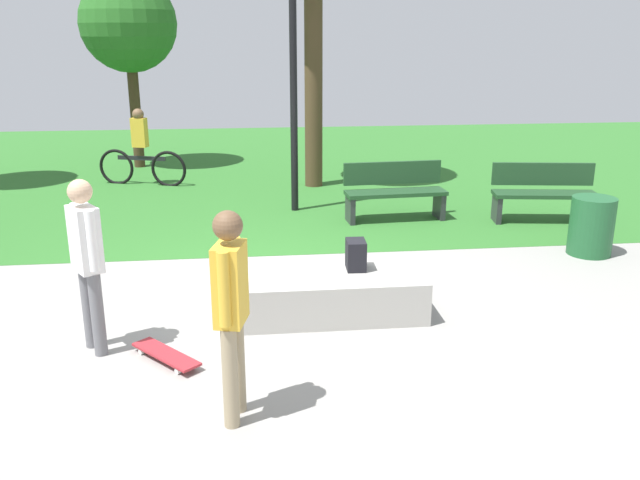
{
  "coord_description": "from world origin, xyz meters",
  "views": [
    {
      "loc": [
        -0.09,
        -7.2,
        2.86
      ],
      "look_at": [
        0.68,
        -0.37,
        0.72
      ],
      "focal_mm": 37.2,
      "sensor_mm": 36.0,
      "label": 1
    }
  ],
  "objects_px": {
    "skateboard_by_ledge": "(166,354)",
    "park_bench_far_left": "(395,190)",
    "backpack_on_ledge": "(356,255)",
    "lamp_post": "(293,47)",
    "trash_bin": "(591,226)",
    "cyclist_on_bicycle": "(141,153)",
    "skater_performing_trick": "(231,302)",
    "concrete_ledge": "(324,295)",
    "park_bench_far_right": "(544,191)",
    "skater_watching": "(87,254)",
    "tree_broad_elm": "(128,25)"
  },
  "relations": [
    {
      "from": "skater_performing_trick",
      "to": "skater_watching",
      "type": "distance_m",
      "value": 1.85
    },
    {
      "from": "park_bench_far_left",
      "to": "trash_bin",
      "type": "bearing_deg",
      "value": -42.09
    },
    {
      "from": "skateboard_by_ledge",
      "to": "tree_broad_elm",
      "type": "height_order",
      "value": "tree_broad_elm"
    },
    {
      "from": "concrete_ledge",
      "to": "skater_performing_trick",
      "type": "relative_size",
      "value": 1.26
    },
    {
      "from": "skater_watching",
      "to": "park_bench_far_left",
      "type": "relative_size",
      "value": 1.01
    },
    {
      "from": "concrete_ledge",
      "to": "lamp_post",
      "type": "relative_size",
      "value": 0.48
    },
    {
      "from": "concrete_ledge",
      "to": "tree_broad_elm",
      "type": "distance_m",
      "value": 9.61
    },
    {
      "from": "concrete_ledge",
      "to": "cyclist_on_bicycle",
      "type": "height_order",
      "value": "cyclist_on_bicycle"
    },
    {
      "from": "concrete_ledge",
      "to": "park_bench_far_left",
      "type": "bearing_deg",
      "value": 66.89
    },
    {
      "from": "backpack_on_ledge",
      "to": "skater_performing_trick",
      "type": "distance_m",
      "value": 2.42
    },
    {
      "from": "backpack_on_ledge",
      "to": "skater_watching",
      "type": "distance_m",
      "value": 2.71
    },
    {
      "from": "concrete_ledge",
      "to": "tree_broad_elm",
      "type": "xyz_separation_m",
      "value": [
        -3.15,
        8.63,
        2.81
      ]
    },
    {
      "from": "skateboard_by_ledge",
      "to": "trash_bin",
      "type": "relative_size",
      "value": 0.93
    },
    {
      "from": "cyclist_on_bicycle",
      "to": "backpack_on_ledge",
      "type": "bearing_deg",
      "value": -64.27
    },
    {
      "from": "park_bench_far_right",
      "to": "park_bench_far_left",
      "type": "relative_size",
      "value": 1.01
    },
    {
      "from": "skater_watching",
      "to": "park_bench_far_left",
      "type": "bearing_deg",
      "value": 48.12
    },
    {
      "from": "backpack_on_ledge",
      "to": "skater_performing_trick",
      "type": "xyz_separation_m",
      "value": [
        -1.27,
        -2.03,
        0.36
      ]
    },
    {
      "from": "concrete_ledge",
      "to": "skater_performing_trick",
      "type": "height_order",
      "value": "skater_performing_trick"
    },
    {
      "from": "skater_performing_trick",
      "to": "lamp_post",
      "type": "bearing_deg",
      "value": 81.48
    },
    {
      "from": "backpack_on_ledge",
      "to": "park_bench_far_right",
      "type": "bearing_deg",
      "value": -46.06
    },
    {
      "from": "skater_watching",
      "to": "cyclist_on_bicycle",
      "type": "height_order",
      "value": "skater_watching"
    },
    {
      "from": "backpack_on_ledge",
      "to": "skater_watching",
      "type": "relative_size",
      "value": 0.19
    },
    {
      "from": "concrete_ledge",
      "to": "skateboard_by_ledge",
      "type": "distance_m",
      "value": 1.78
    },
    {
      "from": "concrete_ledge",
      "to": "cyclist_on_bicycle",
      "type": "relative_size",
      "value": 1.19
    },
    {
      "from": "skater_performing_trick",
      "to": "skater_watching",
      "type": "bearing_deg",
      "value": 135.16
    },
    {
      "from": "lamp_post",
      "to": "park_bench_far_left",
      "type": "bearing_deg",
      "value": -25.71
    },
    {
      "from": "concrete_ledge",
      "to": "lamp_post",
      "type": "bearing_deg",
      "value": 89.67
    },
    {
      "from": "skateboard_by_ledge",
      "to": "tree_broad_elm",
      "type": "bearing_deg",
      "value": 99.53
    },
    {
      "from": "skateboard_by_ledge",
      "to": "concrete_ledge",
      "type": "bearing_deg",
      "value": 28.9
    },
    {
      "from": "concrete_ledge",
      "to": "skater_watching",
      "type": "bearing_deg",
      "value": -165.82
    },
    {
      "from": "skater_performing_trick",
      "to": "park_bench_far_left",
      "type": "bearing_deg",
      "value": 65.88
    },
    {
      "from": "skateboard_by_ledge",
      "to": "park_bench_far_left",
      "type": "distance_m",
      "value": 5.52
    },
    {
      "from": "skateboard_by_ledge",
      "to": "cyclist_on_bicycle",
      "type": "distance_m",
      "value": 7.71
    },
    {
      "from": "skater_performing_trick",
      "to": "skater_watching",
      "type": "height_order",
      "value": "skater_performing_trick"
    },
    {
      "from": "tree_broad_elm",
      "to": "lamp_post",
      "type": "height_order",
      "value": "lamp_post"
    },
    {
      "from": "trash_bin",
      "to": "tree_broad_elm",
      "type": "bearing_deg",
      "value": 134.89
    },
    {
      "from": "skater_performing_trick",
      "to": "park_bench_far_right",
      "type": "height_order",
      "value": "skater_performing_trick"
    },
    {
      "from": "trash_bin",
      "to": "cyclist_on_bicycle",
      "type": "distance_m",
      "value": 8.35
    },
    {
      "from": "skater_performing_trick",
      "to": "cyclist_on_bicycle",
      "type": "height_order",
      "value": "skater_performing_trick"
    },
    {
      "from": "skater_watching",
      "to": "cyclist_on_bicycle",
      "type": "relative_size",
      "value": 0.94
    },
    {
      "from": "skateboard_by_ledge",
      "to": "trash_bin",
      "type": "height_order",
      "value": "trash_bin"
    },
    {
      "from": "backpack_on_ledge",
      "to": "lamp_post",
      "type": "height_order",
      "value": "lamp_post"
    },
    {
      "from": "skater_performing_trick",
      "to": "skater_watching",
      "type": "relative_size",
      "value": 1.01
    },
    {
      "from": "concrete_ledge",
      "to": "tree_broad_elm",
      "type": "bearing_deg",
      "value": 110.05
    },
    {
      "from": "skateboard_by_ledge",
      "to": "cyclist_on_bicycle",
      "type": "relative_size",
      "value": 0.42
    },
    {
      "from": "skater_watching",
      "to": "trash_bin",
      "type": "distance_m",
      "value": 6.46
    },
    {
      "from": "lamp_post",
      "to": "skater_performing_trick",
      "type": "bearing_deg",
      "value": -98.52
    },
    {
      "from": "backpack_on_ledge",
      "to": "lamp_post",
      "type": "distance_m",
      "value": 4.73
    },
    {
      "from": "concrete_ledge",
      "to": "trash_bin",
      "type": "xyz_separation_m",
      "value": [
        3.81,
        1.64,
        0.17
      ]
    },
    {
      "from": "skater_watching",
      "to": "tree_broad_elm",
      "type": "xyz_separation_m",
      "value": [
        -0.92,
        9.19,
        2.08
      ]
    }
  ]
}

